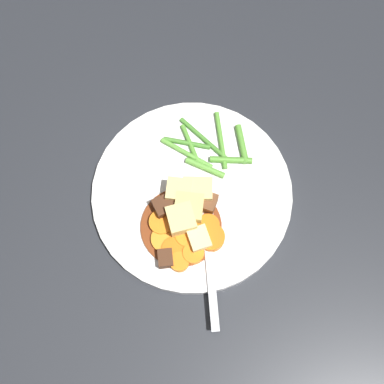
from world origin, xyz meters
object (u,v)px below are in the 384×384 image
object	(u,v)px
fork	(209,254)
carrot_slice_4	(188,234)
carrot_slice_3	(162,223)
carrot_slice_6	(179,262)
carrot_slice_7	(176,251)
potato_chunk_3	(189,209)
meat_chunk_0	(166,258)
carrot_slice_1	(208,226)
meat_chunk_1	(165,207)
carrot_slice_5	(211,238)
potato_chunk_2	(197,192)
potato_chunk_0	(181,220)
dinner_plate	(192,194)
meat_chunk_2	(206,202)
carrot_slice_2	(193,253)
potato_chunk_1	(179,192)
potato_chunk_4	(199,239)
carrot_slice_0	(164,239)

from	to	relation	value
fork	carrot_slice_4	bearing A→B (deg)	-105.80
carrot_slice_3	carrot_slice_6	world-z (taller)	same
carrot_slice_7	potato_chunk_3	bearing A→B (deg)	-169.50
carrot_slice_7	meat_chunk_0	xyz separation A→B (m)	(0.02, -0.01, 0.00)
carrot_slice_3	carrot_slice_6	distance (m)	0.06
carrot_slice_7	carrot_slice_1	bearing A→B (deg)	156.14
meat_chunk_1	carrot_slice_6	bearing A→B (deg)	43.47
carrot_slice_1	carrot_slice_5	bearing A→B (deg)	39.84
carrot_slice_3	potato_chunk_2	distance (m)	0.06
potato_chunk_0	potato_chunk_3	world-z (taller)	same
dinner_plate	carrot_slice_6	world-z (taller)	carrot_slice_6
carrot_slice_6	meat_chunk_2	world-z (taller)	meat_chunk_2
carrot_slice_2	potato_chunk_1	size ratio (longest dim) A/B	0.84
meat_chunk_1	meat_chunk_2	xyz separation A→B (m)	(-0.03, 0.04, -0.00)
carrot_slice_7	potato_chunk_1	size ratio (longest dim) A/B	1.14
potato_chunk_1	carrot_slice_5	bearing A→B (deg)	63.01
carrot_slice_3	potato_chunk_1	bearing A→B (deg)	177.55
carrot_slice_3	potato_chunk_0	world-z (taller)	potato_chunk_0
potato_chunk_3	carrot_slice_4	bearing A→B (deg)	27.18
potato_chunk_4	carrot_slice_6	bearing A→B (deg)	-13.32
carrot_slice_1	carrot_slice_3	distance (m)	0.06
carrot_slice_4	potato_chunk_4	distance (m)	0.02
meat_chunk_1	meat_chunk_2	distance (m)	0.05
potato_chunk_1	potato_chunk_3	bearing A→B (deg)	57.06
carrot_slice_5	potato_chunk_0	size ratio (longest dim) A/B	1.00
carrot_slice_2	carrot_slice_3	xyz separation A→B (m)	(-0.02, -0.05, -0.00)
potato_chunk_2	meat_chunk_1	distance (m)	0.05
carrot_slice_0	potato_chunk_4	distance (m)	0.04
carrot_slice_3	potato_chunk_3	xyz separation A→B (m)	(-0.03, 0.02, 0.01)
carrot_slice_0	fork	xyz separation A→B (m)	(-0.01, 0.06, -0.00)
carrot_slice_6	potato_chunk_0	size ratio (longest dim) A/B	0.70
carrot_slice_4	carrot_slice_5	distance (m)	0.03
carrot_slice_0	potato_chunk_3	world-z (taller)	potato_chunk_3
carrot_slice_2	carrot_slice_3	world-z (taller)	carrot_slice_2
carrot_slice_1	carrot_slice_0	bearing A→B (deg)	-45.83
potato_chunk_1	meat_chunk_0	bearing A→B (deg)	17.04
carrot_slice_1	potato_chunk_3	bearing A→B (deg)	-100.46
carrot_slice_1	potato_chunk_0	xyz separation A→B (m)	(0.01, -0.03, 0.01)
potato_chunk_0	potato_chunk_1	xyz separation A→B (m)	(-0.03, -0.02, -0.00)
potato_chunk_0	potato_chunk_2	distance (m)	0.04
carrot_slice_1	carrot_slice_2	world-z (taller)	same
potato_chunk_0	meat_chunk_0	distance (m)	0.05
potato_chunk_3	meat_chunk_1	world-z (taller)	potato_chunk_3
potato_chunk_3	potato_chunk_4	size ratio (longest dim) A/B	1.23
carrot_slice_1	meat_chunk_2	size ratio (longest dim) A/B	1.07
carrot_slice_4	carrot_slice_6	xyz separation A→B (m)	(0.04, 0.01, -0.00)
carrot_slice_2	potato_chunk_3	xyz separation A→B (m)	(-0.05, -0.03, 0.01)
carrot_slice_6	fork	size ratio (longest dim) A/B	0.15
carrot_slice_5	meat_chunk_2	size ratio (longest dim) A/B	1.32
carrot_slice_7	potato_chunk_4	world-z (taller)	potato_chunk_4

